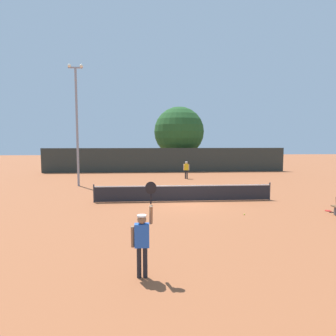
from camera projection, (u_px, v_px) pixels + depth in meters
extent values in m
plane|color=#9E5633|center=(184.00, 201.00, 17.32)|extent=(120.00, 120.00, 0.00)
cube|color=#232328|center=(184.00, 193.00, 17.27)|extent=(10.56, 0.03, 0.91)
cube|color=white|center=(184.00, 186.00, 17.23)|extent=(10.56, 0.04, 0.06)
cylinder|color=#333338|center=(94.00, 193.00, 16.89)|extent=(0.08, 0.08, 1.07)
cylinder|color=#333338|center=(270.00, 191.00, 17.65)|extent=(0.08, 0.08, 1.07)
cube|color=#2D332D|center=(166.00, 160.00, 33.65)|extent=(28.21, 0.12, 2.79)
cube|color=blue|center=(142.00, 235.00, 7.51)|extent=(0.38, 0.22, 0.61)
sphere|color=#8C6647|center=(142.00, 220.00, 7.47)|extent=(0.23, 0.23, 0.23)
cylinder|color=white|center=(142.00, 216.00, 7.46)|extent=(0.25, 0.25, 0.04)
cylinder|color=black|center=(139.00, 262.00, 7.57)|extent=(0.12, 0.12, 0.83)
cylinder|color=black|center=(145.00, 262.00, 7.58)|extent=(0.12, 0.12, 0.83)
cylinder|color=#8C6647|center=(133.00, 237.00, 7.49)|extent=(0.09, 0.18, 0.59)
cylinder|color=#8C6647|center=(151.00, 215.00, 7.56)|extent=(0.09, 0.33, 0.56)
cylinder|color=black|center=(151.00, 199.00, 7.58)|extent=(0.04, 0.11, 0.28)
ellipsoid|color=black|center=(151.00, 188.00, 7.62)|extent=(0.30, 0.13, 0.36)
cube|color=yellow|center=(186.00, 167.00, 27.63)|extent=(0.38, 0.22, 0.60)
sphere|color=beige|center=(186.00, 163.00, 27.59)|extent=(0.23, 0.23, 0.23)
cylinder|color=white|center=(186.00, 162.00, 27.58)|extent=(0.24, 0.24, 0.04)
cylinder|color=black|center=(185.00, 174.00, 27.69)|extent=(0.12, 0.12, 0.82)
cylinder|color=black|center=(187.00, 174.00, 27.70)|extent=(0.12, 0.12, 0.82)
cylinder|color=beige|center=(184.00, 167.00, 27.62)|extent=(0.09, 0.17, 0.57)
cylinder|color=beige|center=(189.00, 167.00, 27.65)|extent=(0.09, 0.16, 0.57)
sphere|color=#CCE033|center=(244.00, 214.00, 14.06)|extent=(0.07, 0.07, 0.07)
cylinder|color=black|center=(332.00, 212.00, 14.52)|extent=(0.28, 0.04, 0.04)
ellipsoid|color=red|center=(328.00, 211.00, 14.83)|extent=(0.28, 0.36, 0.04)
cylinder|color=gray|center=(77.00, 128.00, 22.83)|extent=(0.18, 0.18, 9.21)
cube|color=gray|center=(75.00, 68.00, 22.40)|extent=(1.10, 0.10, 0.10)
sphere|color=#F2EDCC|center=(69.00, 66.00, 22.36)|extent=(0.28, 0.28, 0.28)
sphere|color=#F2EDCC|center=(81.00, 66.00, 22.42)|extent=(0.28, 0.28, 0.28)
cylinder|color=brown|center=(179.00, 160.00, 37.71)|extent=(0.56, 0.56, 2.40)
sphere|color=#235123|center=(179.00, 132.00, 37.38)|extent=(6.40, 6.40, 6.40)
cube|color=navy|center=(174.00, 163.00, 39.18)|extent=(2.11, 4.29, 0.90)
cube|color=#2D333D|center=(174.00, 158.00, 38.81)|extent=(1.81, 2.28, 0.64)
cylinder|color=black|center=(167.00, 165.00, 40.53)|extent=(0.22, 0.60, 0.60)
cylinder|color=black|center=(179.00, 165.00, 40.65)|extent=(0.22, 0.60, 0.60)
cylinder|color=black|center=(169.00, 166.00, 37.75)|extent=(0.22, 0.60, 0.60)
cylinder|color=black|center=(182.00, 166.00, 37.87)|extent=(0.22, 0.60, 0.60)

